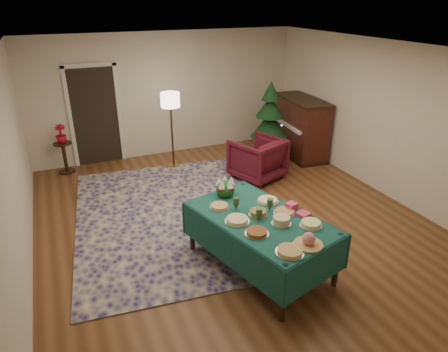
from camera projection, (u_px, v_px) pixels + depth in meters
name	position (u px, v px, depth m)	size (l,w,h in m)	color
room_shell	(234.00, 144.00, 5.96)	(7.00, 7.00, 7.00)	#593319
doorway	(95.00, 114.00, 8.39)	(1.08, 0.04, 2.16)	black
rug	(176.00, 214.00, 6.73)	(3.20, 4.20, 0.02)	#191550
buffet_table	(260.00, 228.00, 5.20)	(1.62, 2.19, 0.76)	black
platter_0	(290.00, 251.00, 4.42)	(0.33, 0.33, 0.05)	silver
platter_1	(309.00, 241.00, 4.54)	(0.34, 0.34, 0.17)	silver
platter_2	(311.00, 224.00, 4.93)	(0.28, 0.28, 0.06)	silver
platter_3	(257.00, 233.00, 4.77)	(0.29, 0.29, 0.05)	silver
platter_4	(281.00, 221.00, 4.97)	(0.25, 0.25, 0.10)	silver
platter_5	(285.00, 212.00, 5.23)	(0.29, 0.29, 0.04)	silver
platter_6	(237.00, 220.00, 5.03)	(0.32, 0.32, 0.05)	silver
platter_7	(258.00, 213.00, 5.18)	(0.25, 0.25, 0.07)	silver
platter_8	(268.00, 200.00, 5.52)	(0.31, 0.31, 0.04)	silver
platter_9	(219.00, 206.00, 5.37)	(0.28, 0.28, 0.04)	silver
goblet_0	(236.00, 203.00, 5.29)	(0.08, 0.08, 0.18)	#2D471E
goblet_1	(270.00, 205.00, 5.26)	(0.08, 0.08, 0.18)	#2D471E
goblet_2	(259.00, 214.00, 5.02)	(0.08, 0.08, 0.18)	#2D471E
napkin_stack	(303.00, 214.00, 5.18)	(0.15, 0.15, 0.04)	#CF395C
gift_box	(291.00, 206.00, 5.30)	(0.12, 0.12, 0.10)	#DB3D71
centerpiece	(225.00, 187.00, 5.64)	(0.28, 0.28, 0.32)	#1E4C1E
armchair	(257.00, 157.00, 7.90)	(0.89, 0.83, 0.92)	#4F111D
floor_lamp	(170.00, 105.00, 8.07)	(0.39, 0.39, 1.60)	#A57F3F
side_table	(65.00, 158.00, 8.21)	(0.36, 0.36, 0.65)	black
potted_plant	(61.00, 138.00, 8.02)	(0.22, 0.38, 0.22)	#B60D1E
christmas_tree	(269.00, 127.00, 8.57)	(1.17, 1.17, 1.77)	black
piano	(301.00, 128.00, 8.99)	(0.86, 1.59, 1.32)	black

